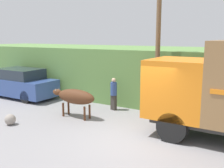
{
  "coord_description": "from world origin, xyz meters",
  "views": [
    {
      "loc": [
        3.74,
        -7.54,
        3.46
      ],
      "look_at": [
        -1.63,
        1.25,
        1.59
      ],
      "focal_mm": 42.0,
      "sensor_mm": 36.0,
      "label": 1
    }
  ],
  "objects_px": {
    "parked_suv": "(19,83)",
    "pedestrian_on_hill": "(114,92)",
    "roadside_rock": "(10,119)",
    "utility_pole": "(158,38)",
    "brown_cow": "(75,97)"
  },
  "relations": [
    {
      "from": "parked_suv",
      "to": "pedestrian_on_hill",
      "type": "relative_size",
      "value": 2.99
    },
    {
      "from": "roadside_rock",
      "to": "utility_pole",
      "type": "bearing_deg",
      "value": 43.36
    },
    {
      "from": "roadside_rock",
      "to": "parked_suv",
      "type": "bearing_deg",
      "value": 136.3
    },
    {
      "from": "parked_suv",
      "to": "utility_pole",
      "type": "xyz_separation_m",
      "value": [
        8.07,
        0.76,
        2.58
      ]
    },
    {
      "from": "parked_suv",
      "to": "pedestrian_on_hill",
      "type": "height_order",
      "value": "parked_suv"
    },
    {
      "from": "utility_pole",
      "to": "roadside_rock",
      "type": "distance_m",
      "value": 6.9
    },
    {
      "from": "roadside_rock",
      "to": "pedestrian_on_hill",
      "type": "bearing_deg",
      "value": 58.95
    },
    {
      "from": "utility_pole",
      "to": "parked_suv",
      "type": "bearing_deg",
      "value": -174.64
    },
    {
      "from": "brown_cow",
      "to": "utility_pole",
      "type": "bearing_deg",
      "value": 31.83
    },
    {
      "from": "pedestrian_on_hill",
      "to": "utility_pole",
      "type": "distance_m",
      "value": 3.27
    },
    {
      "from": "parked_suv",
      "to": "utility_pole",
      "type": "bearing_deg",
      "value": 1.83
    },
    {
      "from": "utility_pole",
      "to": "roadside_rock",
      "type": "bearing_deg",
      "value": -136.64
    },
    {
      "from": "pedestrian_on_hill",
      "to": "roadside_rock",
      "type": "height_order",
      "value": "pedestrian_on_hill"
    },
    {
      "from": "parked_suv",
      "to": "utility_pole",
      "type": "relative_size",
      "value": 0.71
    },
    {
      "from": "parked_suv",
      "to": "pedestrian_on_hill",
      "type": "bearing_deg",
      "value": 1.53
    }
  ]
}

